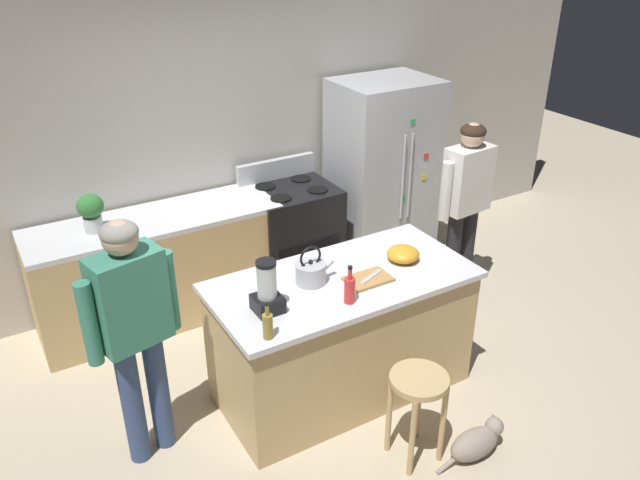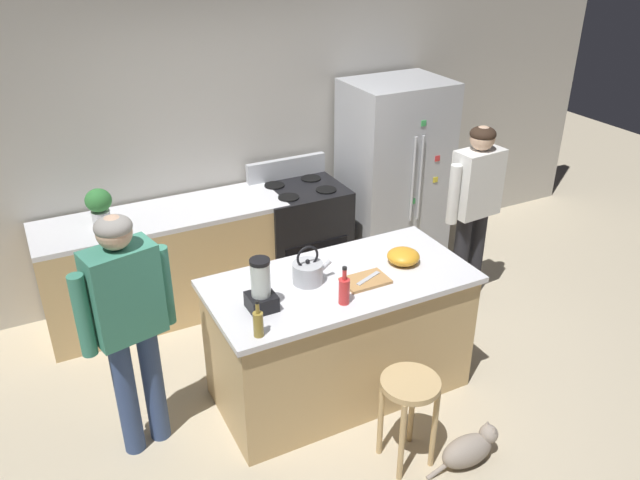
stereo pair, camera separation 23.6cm
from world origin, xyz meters
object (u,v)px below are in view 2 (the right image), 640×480
Objects in this scene: person_by_sink_right at (475,199)px; bottle_vinegar at (258,323)px; kitchen_island at (340,335)px; person_by_island_left at (128,315)px; bar_stool at (409,399)px; blender_appliance at (261,288)px; cat at (469,449)px; stove_range at (301,234)px; chef_knife at (368,278)px; bottle_soda at (344,290)px; potted_plant at (99,205)px; mixing_bowl at (403,256)px; tea_kettle at (308,272)px; cutting_board at (366,281)px; refrigerator at (393,175)px.

bottle_vinegar is (-2.31, -0.91, 0.05)m from person_by_sink_right.
person_by_island_left reaches higher than kitchen_island.
person_by_sink_right is 6.73× the size of bottle_vinegar.
blender_appliance is (-0.65, 0.69, 0.58)m from bar_stool.
cat is (0.39, -0.99, -0.36)m from kitchen_island.
stove_range is 0.68× the size of person_by_island_left.
bar_stool is at bearing -138.77° from person_by_sink_right.
stove_range is 2.54m from cat.
chef_knife is at bearing -8.13° from person_by_island_left.
chef_knife is at bearing 30.01° from bottle_soda.
chef_knife is (-1.44, -0.68, -0.01)m from person_by_sink_right.
potted_plant is at bearing 179.13° from stove_range.
kitchen_island is 0.63m from bottle_soda.
cat is at bearing -54.83° from bottle_soda.
chef_knife is (0.87, 0.23, -0.06)m from bottle_vinegar.
blender_appliance is at bearing -175.61° from mixing_bowl.
person_by_island_left is 1.29m from bottle_soda.
bar_stool reaches higher than cat.
cutting_board is at bearing -26.91° from tea_kettle.
stove_range is 3.68× the size of cutting_board.
person_by_island_left reaches higher than chef_knife.
person_by_island_left is at bearing 177.79° from tea_kettle.
stove_range is at bearing 79.51° from cutting_board.
potted_plant is (-2.84, 0.99, 0.14)m from person_by_sink_right.
kitchen_island is 1.58m from stove_range.
blender_appliance is at bearing -68.30° from potted_plant.
person_by_island_left is (-1.79, -1.42, 0.52)m from stove_range.
person_by_island_left is 1.52m from chef_knife.
potted_plant is at bearing 125.01° from tea_kettle.
stove_range is at bearing 58.33° from bottle_vinegar.
chef_knife is (0.75, -0.02, -0.12)m from blender_appliance.
blender_appliance is at bearing 63.93° from bottle_vinegar.
person_by_island_left reaches higher than bar_stool.
chef_knife is (0.10, 0.67, 0.46)m from bar_stool.
cat is 1.27m from bottle_soda.
blender_appliance is at bearing -122.48° from stove_range.
mixing_bowl is at bearing -1.20° from kitchen_island.
bar_stool is at bearing -73.01° from tea_kettle.
chef_knife reaches higher than bar_stool.
potted_plant reaches higher than bottle_soda.
person_by_sink_right is at bearing 3.51° from chef_knife.
bar_stool is 1.03m from bottle_vinegar.
chef_knife is at bearing -1.37° from blender_appliance.
bar_stool is at bearing 148.85° from cat.
person_by_island_left is 3.14× the size of cat.
bottle_soda is at bearing -154.06° from person_by_sink_right.
blender_appliance is at bearing 160.11° from bottle_soda.
mixing_bowl is (0.49, -0.01, 0.51)m from kitchen_island.
person_by_island_left is 1.03× the size of person_by_sink_right.
refrigerator is 2.79m from cat.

